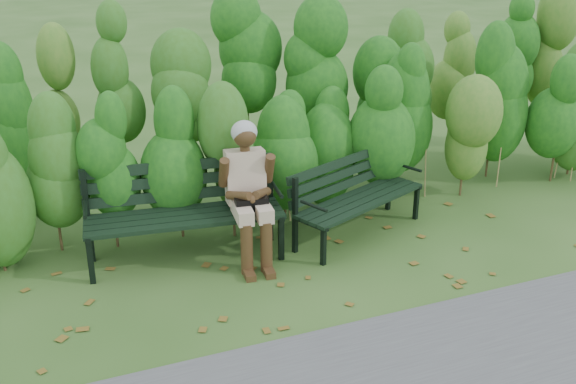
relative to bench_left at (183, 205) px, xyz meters
name	(u,v)px	position (x,y,z in m)	size (l,w,h in m)	color
ground	(301,275)	(0.94, -0.84, -0.57)	(80.00, 80.00, 0.00)	#284C18
hedge_band	(239,105)	(0.94, 1.03, 0.68)	(11.04, 1.67, 2.42)	#47381E
leaf_litter	(308,277)	(1.00, -0.89, -0.57)	(6.06, 2.01, 0.01)	brown
bench_left	(183,205)	(0.00, 0.00, 0.00)	(2.01, 0.86, 0.98)	black
bench_right	(354,191)	(1.85, -0.14, -0.08)	(1.74, 1.14, 0.83)	black
seated_woman	(248,185)	(0.61, -0.27, 0.23)	(0.58, 0.85, 1.42)	tan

